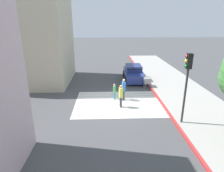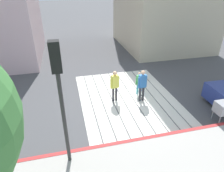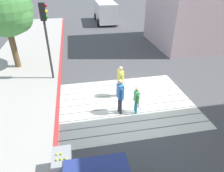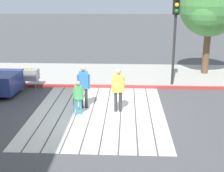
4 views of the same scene
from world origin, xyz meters
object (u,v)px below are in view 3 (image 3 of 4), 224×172
object	(u,v)px
street_tree	(6,10)
pedestrian_child_with_racket	(136,99)
pedestrian_adult_lead	(120,94)
pedestrian_adult_trailing	(120,79)
van_down_street	(106,11)
tennis_ball_cart	(62,162)
traffic_light_corner	(46,28)

from	to	relation	value
street_tree	pedestrian_child_with_racket	bearing A→B (deg)	-44.57
pedestrian_adult_lead	pedestrian_adult_trailing	xyz separation A→B (m)	(0.33, 1.33, -0.02)
van_down_street	tennis_ball_cart	distance (m)	21.04
pedestrian_child_with_racket	traffic_light_corner	bearing A→B (deg)	134.08
tennis_ball_cart	pedestrian_adult_lead	world-z (taller)	pedestrian_adult_lead
pedestrian_child_with_racket	pedestrian_adult_lead	bearing A→B (deg)	170.93
traffic_light_corner	pedestrian_adult_trailing	world-z (taller)	traffic_light_corner
traffic_light_corner	pedestrian_adult_trailing	distance (m)	4.72
traffic_light_corner	tennis_ball_cart	xyz separation A→B (m)	(0.68, -6.70, -2.34)
traffic_light_corner	street_tree	xyz separation A→B (m)	(-2.25, 2.04, 0.59)
street_tree	van_down_street	bearing A→B (deg)	56.95
tennis_ball_cart	pedestrian_adult_lead	size ratio (longest dim) A/B	0.60
street_tree	tennis_ball_cart	world-z (taller)	street_tree
pedestrian_adult_lead	pedestrian_child_with_racket	bearing A→B (deg)	-9.07
van_down_street	tennis_ball_cart	size ratio (longest dim) A/B	5.13
street_tree	pedestrian_adult_lead	bearing A→B (deg)	-47.61
traffic_light_corner	pedestrian_adult_lead	world-z (taller)	traffic_light_corner
van_down_street	pedestrian_adult_trailing	distance (m)	16.42
street_tree	pedestrian_adult_trailing	bearing A→B (deg)	-38.59
traffic_light_corner	pedestrian_adult_trailing	xyz separation A→B (m)	(3.43, -2.50, -2.06)
traffic_light_corner	pedestrian_adult_trailing	size ratio (longest dim) A/B	2.54
tennis_ball_cart	pedestrian_adult_trailing	bearing A→B (deg)	56.77
pedestrian_child_with_racket	van_down_street	bearing A→B (deg)	84.92
van_down_street	pedestrian_child_with_racket	distance (m)	17.83
pedestrian_adult_trailing	pedestrian_child_with_racket	distance (m)	1.52
street_tree	pedestrian_child_with_racket	distance (m)	9.01
tennis_ball_cart	pedestrian_adult_trailing	distance (m)	5.03
pedestrian_child_with_racket	tennis_ball_cart	bearing A→B (deg)	-138.77
pedestrian_adult_trailing	van_down_street	bearing A→B (deg)	83.11
van_down_street	traffic_light_corner	xyz separation A→B (m)	(-5.40, -13.80, 1.76)
traffic_light_corner	tennis_ball_cart	world-z (taller)	traffic_light_corner
traffic_light_corner	pedestrian_child_with_racket	distance (m)	5.96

